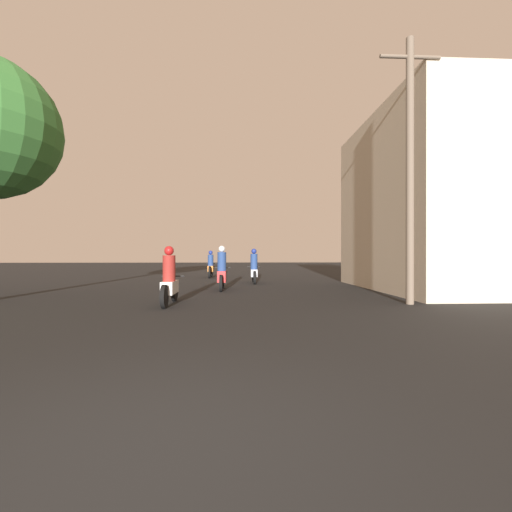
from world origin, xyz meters
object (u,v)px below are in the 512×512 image
(motorcycle_silver, at_px, (254,269))
(motorcycle_orange, at_px, (211,267))
(motorcycle_white, at_px, (170,281))
(motorcycle_red, at_px, (222,272))
(utility_pole_near, at_px, (410,165))
(building_right_near, at_px, (431,203))

(motorcycle_silver, xyz_separation_m, motorcycle_orange, (-2.33, 4.12, -0.01))
(motorcycle_white, height_order, motorcycle_red, motorcycle_red)
(motorcycle_red, relative_size, utility_pole_near, 0.27)
(motorcycle_orange, bearing_deg, motorcycle_silver, -66.59)
(motorcycle_silver, distance_m, utility_pole_near, 8.54)
(motorcycle_white, bearing_deg, building_right_near, 30.76)
(building_right_near, bearing_deg, utility_pole_near, -126.00)
(motorcycle_red, xyz_separation_m, motorcycle_silver, (1.32, 3.09, -0.01))
(motorcycle_silver, bearing_deg, motorcycle_orange, 114.46)
(motorcycle_orange, relative_size, utility_pole_near, 0.31)
(building_right_near, distance_m, utility_pole_near, 4.69)
(building_right_near, bearing_deg, motorcycle_silver, 153.35)
(motorcycle_white, xyz_separation_m, utility_pole_near, (6.25, -0.22, 3.03))
(motorcycle_red, distance_m, motorcycle_orange, 7.28)
(motorcycle_orange, bearing_deg, utility_pole_near, -67.41)
(building_right_near, relative_size, utility_pole_near, 1.08)
(utility_pole_near, bearing_deg, motorcycle_silver, 118.15)
(motorcycle_orange, xyz_separation_m, building_right_near, (8.84, -7.39, 2.62))
(motorcycle_white, relative_size, motorcycle_red, 1.01)
(motorcycle_white, height_order, utility_pole_near, utility_pole_near)
(motorcycle_silver, relative_size, utility_pole_near, 0.30)
(motorcycle_red, bearing_deg, utility_pole_near, -32.13)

